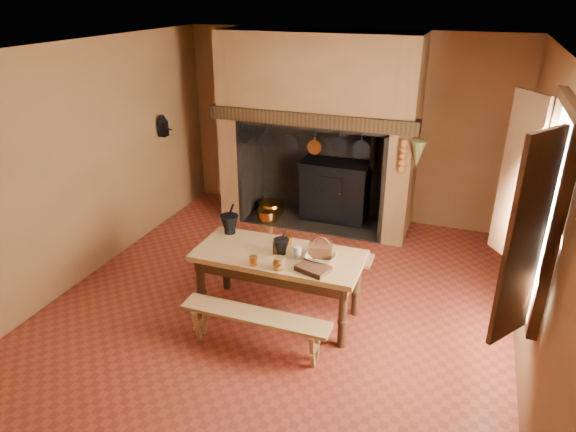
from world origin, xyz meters
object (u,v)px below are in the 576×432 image
(iron_range, at_px, (336,190))
(mixing_bowl, at_px, (321,258))
(work_table, at_px, (279,263))
(bench_front, at_px, (255,323))
(coffee_grinder, at_px, (278,247))
(wicker_basket, at_px, (320,250))

(iron_range, height_order, mixing_bowl, iron_range)
(work_table, height_order, bench_front, work_table)
(work_table, distance_m, mixing_bowl, 0.49)
(bench_front, xyz_separation_m, coffee_grinder, (-0.01, 0.66, 0.51))
(bench_front, height_order, mixing_bowl, mixing_bowl)
(iron_range, height_order, bench_front, iron_range)
(coffee_grinder, bearing_deg, work_table, -73.20)
(coffee_grinder, height_order, wicker_basket, wicker_basket)
(work_table, distance_m, wicker_basket, 0.48)
(mixing_bowl, xyz_separation_m, wicker_basket, (-0.03, 0.09, 0.04))
(iron_range, relative_size, wicker_basket, 5.96)
(work_table, distance_m, coffee_grinder, 0.19)
(coffee_grinder, distance_m, mixing_bowl, 0.48)
(iron_range, relative_size, work_table, 0.90)
(coffee_grinder, xyz_separation_m, mixing_bowl, (0.48, -0.03, -0.03))
(coffee_grinder, bearing_deg, wicker_basket, -11.65)
(coffee_grinder, distance_m, wicker_basket, 0.45)
(work_table, bearing_deg, mixing_bowl, -0.78)
(bench_front, relative_size, coffee_grinder, 9.04)
(iron_range, height_order, wicker_basket, iron_range)
(mixing_bowl, bearing_deg, wicker_basket, 109.34)
(bench_front, relative_size, mixing_bowl, 4.88)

